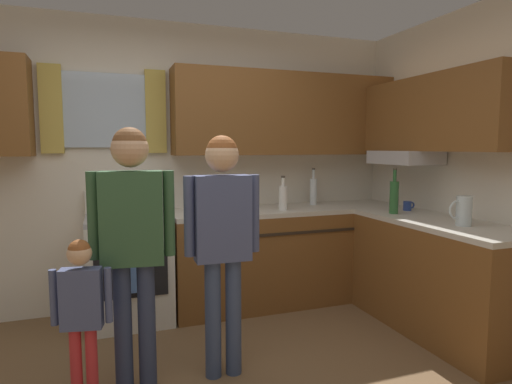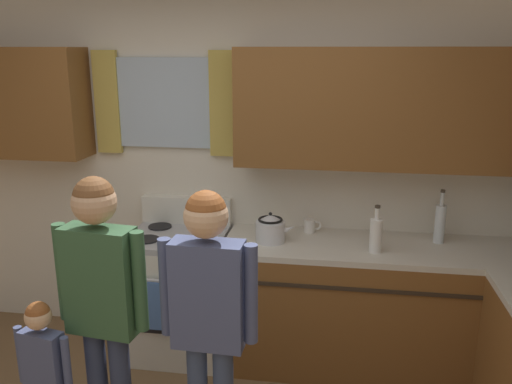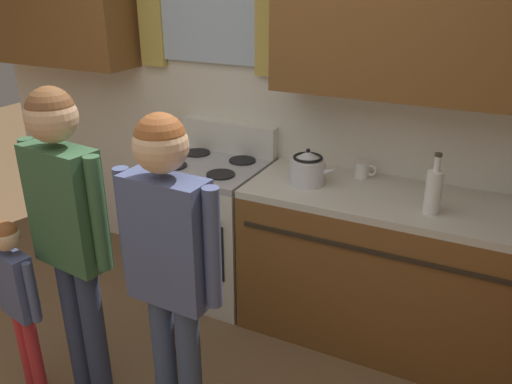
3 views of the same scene
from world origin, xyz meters
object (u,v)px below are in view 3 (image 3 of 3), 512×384
at_px(bottle_milk_white, 433,191).
at_px(small_child, 17,290).
at_px(stovetop_kettle, 308,168).
at_px(adult_holding_child, 68,220).
at_px(stove_oven, 211,226).
at_px(mug_ceramic_white, 363,170).
at_px(adult_in_plaid, 169,254).

height_order(bottle_milk_white, small_child, bottle_milk_white).
height_order(stovetop_kettle, adult_holding_child, adult_holding_child).
relative_size(stove_oven, mug_ceramic_white, 8.76).
bearing_deg(adult_in_plaid, stove_oven, 114.13).
distance_m(bottle_milk_white, stovetop_kettle, 0.70).
xyz_separation_m(mug_ceramic_white, adult_holding_child, (-0.96, -1.32, 0.05)).
bearing_deg(bottle_milk_white, small_child, -146.50).
bearing_deg(stovetop_kettle, adult_in_plaid, -98.23).
bearing_deg(mug_ceramic_white, bottle_milk_white, -36.24).
distance_m(stovetop_kettle, small_child, 1.61).
relative_size(adult_holding_child, small_child, 1.63).
height_order(stove_oven, adult_holding_child, adult_holding_child).
height_order(mug_ceramic_white, adult_in_plaid, adult_in_plaid).
height_order(bottle_milk_white, adult_holding_child, adult_holding_child).
relative_size(bottle_milk_white, adult_holding_child, 0.20).
distance_m(bottle_milk_white, adult_in_plaid, 1.32).
xyz_separation_m(bottle_milk_white, stovetop_kettle, (-0.69, 0.09, -0.02)).
xyz_separation_m(stovetop_kettle, adult_holding_child, (-0.71, -1.09, 0.00)).
bearing_deg(stovetop_kettle, bottle_milk_white, -7.50).
relative_size(bottle_milk_white, mug_ceramic_white, 2.49).
xyz_separation_m(adult_holding_child, adult_in_plaid, (0.55, -0.01, -0.03)).
bearing_deg(adult_in_plaid, small_child, -173.22).
distance_m(adult_holding_child, small_child, 0.50).
bearing_deg(stove_oven, mug_ceramic_white, 11.93).
bearing_deg(bottle_milk_white, adult_in_plaid, -129.94).
distance_m(bottle_milk_white, adult_holding_child, 1.72).
height_order(bottle_milk_white, mug_ceramic_white, bottle_milk_white).
distance_m(stove_oven, small_child, 1.29).
distance_m(stove_oven, mug_ceramic_white, 1.06).
height_order(adult_in_plaid, small_child, adult_in_plaid).
bearing_deg(stovetop_kettle, mug_ceramic_white, 41.82).
xyz_separation_m(stove_oven, bottle_milk_white, (1.36, -0.12, 0.55)).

